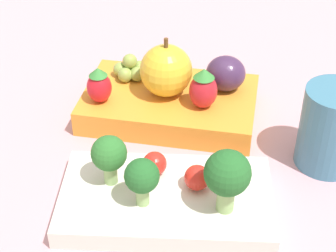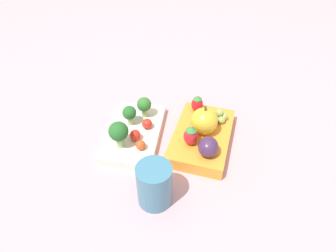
# 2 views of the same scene
# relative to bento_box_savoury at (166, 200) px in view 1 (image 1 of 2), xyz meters

# --- Properties ---
(ground_plane) EXTENTS (4.00, 4.00, 0.00)m
(ground_plane) POSITION_rel_bento_box_savoury_xyz_m (0.01, -0.07, -0.01)
(ground_plane) COLOR #C6939E
(bento_box_savoury) EXTENTS (0.20, 0.13, 0.02)m
(bento_box_savoury) POSITION_rel_bento_box_savoury_xyz_m (0.00, 0.00, 0.00)
(bento_box_savoury) COLOR silver
(bento_box_savoury) RESTS_ON ground_plane
(bento_box_fruit) EXTENTS (0.19, 0.12, 0.03)m
(bento_box_fruit) POSITION_rel_bento_box_savoury_xyz_m (0.02, -0.14, 0.00)
(bento_box_fruit) COLOR orange
(bento_box_fruit) RESTS_ON ground_plane
(broccoli_floret_0) EXTENTS (0.03, 0.03, 0.05)m
(broccoli_floret_0) POSITION_rel_bento_box_savoury_xyz_m (0.05, -0.01, 0.04)
(broccoli_floret_0) COLOR #93B770
(broccoli_floret_0) RESTS_ON bento_box_savoury
(broccoli_floret_1) EXTENTS (0.04, 0.04, 0.06)m
(broccoli_floret_1) POSITION_rel_bento_box_savoury_xyz_m (-0.05, 0.01, 0.05)
(broccoli_floret_1) COLOR #93B770
(broccoli_floret_1) RESTS_ON bento_box_savoury
(broccoli_floret_2) EXTENTS (0.03, 0.03, 0.05)m
(broccoli_floret_2) POSITION_rel_bento_box_savoury_xyz_m (0.02, 0.02, 0.04)
(broccoli_floret_2) COLOR #93B770
(broccoli_floret_2) RESTS_ON bento_box_savoury
(cherry_tomato_0) EXTENTS (0.02, 0.02, 0.02)m
(cherry_tomato_0) POSITION_rel_bento_box_savoury_xyz_m (-0.05, -0.03, 0.02)
(cherry_tomato_0) COLOR #DB4C1E
(cherry_tomato_0) RESTS_ON bento_box_savoury
(cherry_tomato_1) EXTENTS (0.02, 0.02, 0.02)m
(cherry_tomato_1) POSITION_rel_bento_box_savoury_xyz_m (0.01, -0.02, 0.02)
(cherry_tomato_1) COLOR red
(cherry_tomato_1) RESTS_ON bento_box_savoury
(cherry_tomato_2) EXTENTS (0.02, 0.02, 0.02)m
(cherry_tomato_2) POSITION_rel_bento_box_savoury_xyz_m (-0.03, -0.01, 0.02)
(cherry_tomato_2) COLOR red
(cherry_tomato_2) RESTS_ON bento_box_savoury
(apple) EXTENTS (0.06, 0.06, 0.07)m
(apple) POSITION_rel_bento_box_savoury_xyz_m (0.02, -0.14, 0.05)
(apple) COLOR gold
(apple) RESTS_ON bento_box_fruit
(strawberry_0) EXTENTS (0.03, 0.03, 0.04)m
(strawberry_0) POSITION_rel_bento_box_savoury_xyz_m (0.09, -0.12, 0.04)
(strawberry_0) COLOR red
(strawberry_0) RESTS_ON bento_box_fruit
(strawberry_1) EXTENTS (0.03, 0.03, 0.04)m
(strawberry_1) POSITION_rel_bento_box_savoury_xyz_m (-0.02, -0.13, 0.04)
(strawberry_1) COLOR red
(strawberry_1) RESTS_ON bento_box_fruit
(plum) EXTENTS (0.04, 0.04, 0.04)m
(plum) POSITION_rel_bento_box_savoury_xyz_m (-0.04, -0.16, 0.04)
(plum) COLOR #42284C
(plum) RESTS_ON bento_box_fruit
(grape_cluster) EXTENTS (0.04, 0.04, 0.03)m
(grape_cluster) POSITION_rel_bento_box_savoury_xyz_m (0.07, -0.17, 0.03)
(grape_cluster) COLOR #8EA84C
(grape_cluster) RESTS_ON bento_box_fruit
(drinking_cup) EXTENTS (0.06, 0.06, 0.08)m
(drinking_cup) POSITION_rel_bento_box_savoury_xyz_m (-0.14, -0.09, 0.03)
(drinking_cup) COLOR teal
(drinking_cup) RESTS_ON ground_plane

